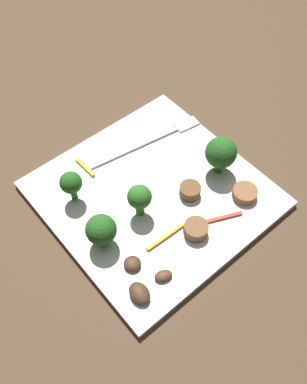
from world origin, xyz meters
name	(u,v)px	position (x,y,z in m)	size (l,w,h in m)	color
ground_plane	(153,196)	(0.00, 0.00, 0.00)	(1.40, 1.40, 0.00)	#4C3826
plate	(153,194)	(0.00, 0.00, 0.01)	(0.27, 0.27, 0.01)	white
fork	(153,139)	(0.06, 0.07, 0.01)	(0.18, 0.04, 0.00)	silver
broccoli_floret_0	(71,183)	(-0.09, 0.06, 0.04)	(0.03, 0.03, 0.05)	#296420
broccoli_floret_1	(140,198)	(-0.03, -0.01, 0.04)	(0.03, 0.03, 0.05)	#347525
broccoli_floret_2	(101,230)	(-0.10, -0.02, 0.04)	(0.04, 0.04, 0.05)	#296420
broccoli_floret_3	(221,153)	(0.09, -0.03, 0.05)	(0.04, 0.04, 0.06)	#296420
sausage_slice_0	(195,230)	(0.00, -0.08, 0.02)	(0.03, 0.03, 0.02)	brown
sausage_slice_1	(190,191)	(0.03, -0.03, 0.02)	(0.03, 0.03, 0.02)	brown
sausage_slice_2	(245,193)	(0.09, -0.08, 0.02)	(0.03, 0.03, 0.01)	brown
mushroom_0	(132,264)	(-0.09, -0.06, 0.02)	(0.02, 0.02, 0.01)	#422B19
mushroom_1	(163,276)	(-0.07, -0.10, 0.01)	(0.02, 0.01, 0.01)	#4C331E
mushroom_2	(139,293)	(-0.10, -0.10, 0.02)	(0.03, 0.02, 0.01)	#422B19
pepper_strip_0	(85,167)	(-0.05, 0.09, 0.01)	(0.04, 0.00, 0.00)	yellow
pepper_strip_1	(222,218)	(0.04, -0.09, 0.01)	(0.05, 0.00, 0.00)	red
pepper_strip_2	(165,237)	(-0.03, -0.06, 0.01)	(0.06, 0.00, 0.00)	orange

